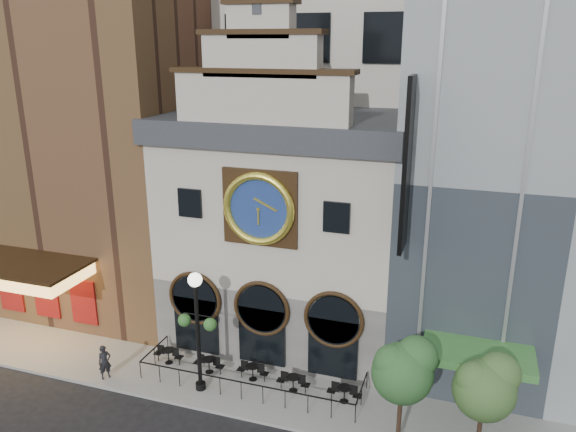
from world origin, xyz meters
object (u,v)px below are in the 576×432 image
(bistro_0, at_px, (168,355))
(tree_right, at_px, (486,385))
(bistro_4, at_px, (344,393))
(tree_left, at_px, (404,368))
(pedestrian, at_px, (105,362))
(bistro_1, at_px, (209,364))
(bistro_3, at_px, (293,382))
(bistro_2, at_px, (253,371))
(lamppost, at_px, (197,319))

(bistro_0, xyz_separation_m, tree_right, (15.00, -2.39, 2.99))
(bistro_4, relative_size, tree_right, 0.34)
(tree_left, relative_size, tree_right, 1.03)
(pedestrian, distance_m, tree_left, 14.45)
(bistro_1, distance_m, tree_right, 13.20)
(bistro_0, xyz_separation_m, bistro_4, (9.22, -0.33, 0.00))
(bistro_4, bearing_deg, tree_left, -36.94)
(bistro_3, height_order, pedestrian, pedestrian)
(bistro_1, bearing_deg, tree_left, -13.25)
(bistro_2, xyz_separation_m, tree_left, (7.34, -2.38, 3.09))
(bistro_0, bearing_deg, tree_right, -9.06)
(bistro_4, height_order, lamppost, lamppost)
(bistro_4, bearing_deg, bistro_0, 177.97)
(pedestrian, bearing_deg, bistro_3, -41.49)
(bistro_4, xyz_separation_m, tree_right, (5.78, -2.07, 2.99))
(lamppost, bearing_deg, bistro_2, 35.82)
(bistro_1, relative_size, lamppost, 0.27)
(bistro_4, bearing_deg, pedestrian, -171.02)
(tree_left, bearing_deg, bistro_0, 168.69)
(bistro_3, xyz_separation_m, pedestrian, (-8.99, -1.87, 0.40))
(bistro_2, xyz_separation_m, bistro_4, (4.60, -0.31, 0.00))
(bistro_2, xyz_separation_m, lamppost, (-2.06, -1.48, 3.20))
(pedestrian, bearing_deg, bistro_0, -9.46)
(bistro_4, bearing_deg, bistro_2, 176.10)
(bistro_4, relative_size, lamppost, 0.27)
(lamppost, relative_size, tree_right, 1.26)
(bistro_2, xyz_separation_m, tree_right, (10.38, -2.38, 2.99))
(bistro_0, xyz_separation_m, bistro_1, (2.34, -0.13, 0.00))
(bistro_4, bearing_deg, tree_right, -19.67)
(lamppost, distance_m, tree_left, 9.44)
(bistro_0, distance_m, pedestrian, 3.11)
(bistro_3, distance_m, lamppost, 5.42)
(bistro_3, height_order, bistro_4, same)
(bistro_3, bearing_deg, tree_right, -14.46)
(bistro_1, relative_size, bistro_2, 1.00)
(bistro_0, distance_m, tree_right, 15.48)
(bistro_1, xyz_separation_m, pedestrian, (-4.57, -2.01, 0.40))
(bistro_2, bearing_deg, tree_right, -12.92)
(pedestrian, distance_m, tree_right, 17.42)
(bistro_0, relative_size, bistro_3, 1.00)
(bistro_2, distance_m, bistro_3, 2.15)
(tree_right, bearing_deg, lamppost, 175.86)
(bistro_1, height_order, bistro_3, same)
(bistro_0, distance_m, bistro_3, 6.76)
(bistro_1, bearing_deg, bistro_0, 176.92)
(bistro_1, bearing_deg, pedestrian, -156.26)
(lamppost, bearing_deg, bistro_1, 99.36)
(bistro_4, height_order, pedestrian, pedestrian)
(pedestrian, height_order, tree_right, tree_right)
(bistro_3, height_order, tree_left, tree_left)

